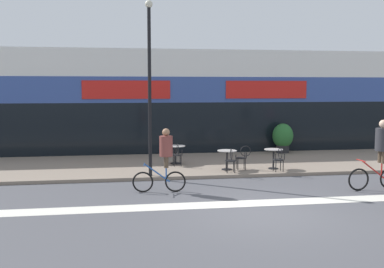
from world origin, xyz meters
name	(u,v)px	position (x,y,z in m)	size (l,w,h in m)	color
ground_plane	(263,213)	(0.00, 0.00, 0.00)	(120.00, 120.00, 0.00)	#4C4C51
sidewalk_slab	(209,164)	(0.00, 7.25, 0.06)	(40.00, 5.50, 0.12)	gray
storefront_facade	(192,102)	(0.00, 11.96, 2.49)	(40.00, 4.06, 5.00)	silver
bike_lane_stripe	(252,203)	(0.00, 1.00, 0.00)	(36.00, 0.70, 0.01)	silver
bistro_table_0	(176,151)	(-1.41, 7.17, 0.66)	(0.80, 0.80, 0.74)	black
bistro_table_1	(227,156)	(0.35, 5.51, 0.65)	(0.74, 0.74, 0.74)	black
bistro_table_2	(273,155)	(2.15, 5.43, 0.66)	(0.70, 0.70, 0.76)	black
cafe_chair_0_near	(177,153)	(-1.41, 6.54, 0.64)	(0.41, 0.58, 0.90)	black
cafe_chair_1_near	(231,159)	(0.35, 4.89, 0.64)	(0.43, 0.59, 0.90)	black
cafe_chair_1_side	(243,156)	(0.98, 5.50, 0.64)	(0.59, 0.44, 0.90)	black
cafe_chair_2_near	(279,158)	(2.15, 4.81, 0.64)	(0.40, 0.57, 0.90)	black
planter_pot	(283,137)	(4.00, 9.46, 0.86)	(0.98, 0.98, 1.40)	#232326
lamp_post	(150,78)	(-2.58, 4.81, 3.56)	(0.26, 0.26, 6.05)	black
cyclist_0	(381,149)	(4.47, 2.02, 1.30)	(1.81, 0.52, 2.22)	black
cyclist_2	(164,156)	(-2.28, 2.74, 1.14)	(1.65, 0.52, 1.98)	black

